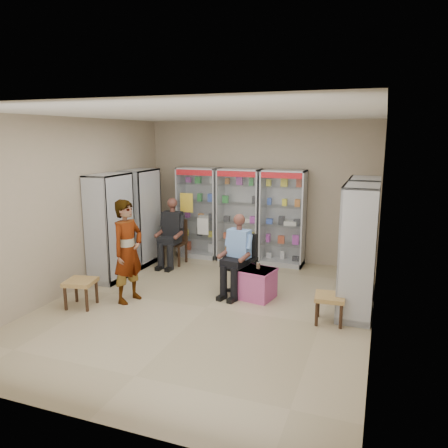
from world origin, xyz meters
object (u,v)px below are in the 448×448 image
(cabinet_right_far, at_px, (362,236))
(woven_stool_b, at_px, (81,293))
(cabinet_back_left, at_px, (199,213))
(standing_man, at_px, (128,251))
(cabinet_back_mid, at_px, (239,215))
(cabinet_right_near, at_px, (358,252))
(cabinet_left_near, at_px, (110,228))
(seated_shopkeeper, at_px, (240,257))
(cabinet_left_far, at_px, (141,217))
(woven_stool_a, at_px, (329,309))
(wooden_chair, at_px, (175,242))
(office_chair, at_px, (240,264))
(pink_trunk, at_px, (257,284))
(cabinet_back_right, at_px, (283,218))

(cabinet_right_far, bearing_deg, woven_stool_b, 118.53)
(cabinet_back_left, bearing_deg, standing_man, -90.20)
(woven_stool_b, bearing_deg, cabinet_back_mid, 65.34)
(cabinet_right_near, bearing_deg, cabinet_back_mid, 49.16)
(cabinet_left_near, xyz_separation_m, seated_shopkeeper, (2.52, 0.09, -0.34))
(cabinet_left_far, xyz_separation_m, woven_stool_a, (4.13, -1.70, -0.79))
(cabinet_right_far, bearing_deg, cabinet_right_near, -180.00)
(cabinet_back_left, relative_size, cabinet_left_far, 1.00)
(wooden_chair, xyz_separation_m, office_chair, (1.84, -1.16, 0.05))
(cabinet_back_mid, bearing_deg, standing_man, -108.37)
(cabinet_left_near, height_order, office_chair, cabinet_left_near)
(cabinet_left_far, bearing_deg, cabinet_back_mid, 116.32)
(standing_man, bearing_deg, cabinet_back_left, 11.35)
(cabinet_left_near, height_order, pink_trunk, cabinet_left_near)
(office_chair, bearing_deg, cabinet_right_near, 1.76)
(cabinet_right_near, bearing_deg, wooden_chair, 68.36)
(cabinet_back_left, xyz_separation_m, cabinet_right_far, (3.53, -1.13, 0.00))
(cabinet_back_right, height_order, standing_man, cabinet_back_right)
(woven_stool_a, relative_size, woven_stool_b, 0.95)
(cabinet_left_far, distance_m, woven_stool_a, 4.54)
(cabinet_left_near, height_order, seated_shopkeeper, cabinet_left_near)
(cabinet_right_near, xyz_separation_m, office_chair, (-1.94, 0.34, -0.48))
(cabinet_back_mid, bearing_deg, office_chair, -71.27)
(wooden_chair, relative_size, office_chair, 0.91)
(cabinet_right_far, distance_m, seated_shopkeeper, 2.13)
(seated_shopkeeper, relative_size, pink_trunk, 2.50)
(cabinet_back_mid, height_order, cabinet_left_far, same)
(cabinet_back_right, bearing_deg, cabinet_left_near, -144.35)
(cabinet_back_left, height_order, woven_stool_a, cabinet_back_left)
(cabinet_back_left, xyz_separation_m, cabinet_left_near, (-0.93, -2.03, 0.00))
(wooden_chair, xyz_separation_m, seated_shopkeeper, (1.84, -1.21, 0.19))
(cabinet_back_mid, xyz_separation_m, office_chair, (0.64, -1.89, -0.48))
(cabinet_left_far, bearing_deg, cabinet_right_near, 73.75)
(cabinet_back_right, xyz_separation_m, woven_stool_a, (1.30, -2.63, -0.79))
(cabinet_left_far, distance_m, seated_shopkeeper, 2.74)
(cabinet_right_near, xyz_separation_m, woven_stool_b, (-4.13, -1.15, -0.78))
(cabinet_back_right, relative_size, office_chair, 1.94)
(seated_shopkeeper, bearing_deg, cabinet_right_near, 3.19)
(cabinet_right_far, relative_size, cabinet_right_near, 1.00)
(office_chair, bearing_deg, cabinet_left_far, 170.93)
(cabinet_back_left, height_order, cabinet_left_near, same)
(woven_stool_b, bearing_deg, cabinet_back_right, 53.48)
(cabinet_right_near, relative_size, pink_trunk, 3.80)
(cabinet_back_left, xyz_separation_m, seated_shopkeeper, (1.59, -1.94, -0.34))
(cabinet_back_right, xyz_separation_m, pink_trunk, (0.04, -2.06, -0.75))
(pink_trunk, relative_size, standing_man, 0.31)
(cabinet_back_mid, height_order, standing_man, cabinet_back_mid)
(cabinet_back_mid, distance_m, cabinet_left_far, 2.10)
(cabinet_back_left, height_order, woven_stool_b, cabinet_back_left)
(cabinet_left_near, distance_m, standing_man, 1.27)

